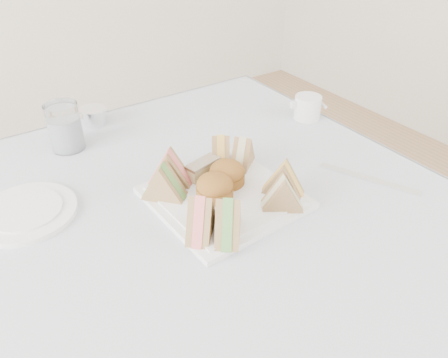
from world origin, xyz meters
TOP-DOWN VIEW (x-y plane):
  - table at (0.00, 0.00)m, footprint 0.90×0.90m
  - tablecloth at (0.00, 0.00)m, footprint 1.02×1.02m
  - serving_plate at (0.08, -0.00)m, footprint 0.27×0.27m
  - sandwich_fl_a at (-0.02, -0.07)m, footprint 0.09×0.09m
  - sandwich_fl_b at (0.02, -0.10)m, footprint 0.09×0.09m
  - sandwich_fr_a at (0.17, -0.06)m, footprint 0.08×0.09m
  - sandwich_fr_b at (0.14, -0.09)m, footprint 0.09×0.07m
  - sandwich_bl_a at (-0.02, 0.06)m, footprint 0.09×0.09m
  - sandwich_bl_b at (0.01, 0.09)m, footprint 0.09×0.09m
  - sandwich_br_a at (0.17, 0.07)m, footprint 0.08×0.08m
  - sandwich_br_b at (0.13, 0.10)m, footprint 0.08×0.09m
  - scone_left at (0.06, 0.00)m, footprint 0.08×0.08m
  - scone_right at (0.10, 0.03)m, footprint 0.09×0.09m
  - pastry_slice at (0.08, 0.08)m, footprint 0.08×0.05m
  - side_plate at (-0.26, 0.17)m, footprint 0.24×0.24m
  - water_glass at (-0.11, 0.37)m, footprint 0.09×0.09m
  - tea_strainer at (-0.01, 0.46)m, footprint 0.09×0.09m
  - knife at (0.37, -0.11)m, footprint 0.10×0.20m
  - fork at (0.18, 0.05)m, footprint 0.03×0.18m
  - creamer_jug at (0.46, 0.17)m, footprint 0.09×0.09m

SIDE VIEW (x-z plane):
  - table at x=0.00m, z-range 0.00..0.74m
  - tablecloth at x=0.00m, z-range 0.74..0.75m
  - fork at x=0.18m, z-range 0.75..0.75m
  - knife at x=0.37m, z-range 0.75..0.75m
  - side_plate at x=-0.26m, z-range 0.75..0.76m
  - serving_plate at x=0.08m, z-range 0.75..0.76m
  - tea_strainer at x=-0.01m, z-range 0.75..0.78m
  - pastry_slice at x=0.08m, z-range 0.76..0.79m
  - creamer_jug at x=0.46m, z-range 0.75..0.81m
  - scone_right at x=0.10m, z-range 0.76..0.81m
  - scone_left at x=0.06m, z-range 0.76..0.81m
  - sandwich_br_a at x=0.17m, z-range 0.76..0.83m
  - sandwich_fr_b at x=0.14m, z-range 0.76..0.83m
  - sandwich_br_b at x=0.13m, z-range 0.76..0.83m
  - sandwich_fr_a at x=0.17m, z-range 0.76..0.83m
  - sandwich_bl_a at x=-0.02m, z-range 0.76..0.83m
  - sandwich_fl_a at x=-0.02m, z-range 0.76..0.84m
  - sandwich_fl_b at x=0.02m, z-range 0.76..0.84m
  - sandwich_bl_b at x=0.01m, z-range 0.76..0.84m
  - water_glass at x=-0.11m, z-range 0.75..0.86m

